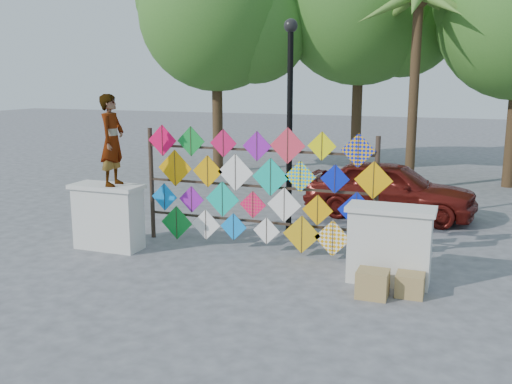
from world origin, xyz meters
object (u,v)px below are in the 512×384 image
Objects in this scene: kite_rack at (259,189)px; sedan at (390,189)px; lamppost at (290,108)px; vendor_woman at (112,140)px.

sedan is at bearing 61.27° from kite_rack.
sedan is 0.90× the size of lamppost.
lamppost is at bearing 81.12° from kite_rack.
vendor_woman is 6.66m from sedan.
lamppost reaches higher than vendor_woman.
lamppost reaches higher than kite_rack.
vendor_woman is at bearing -142.05° from lamppost.
sedan is at bearing -51.80° from vendor_woman.
kite_rack is 4.19m from sedan.
kite_rack is at bearing -98.88° from lamppost.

